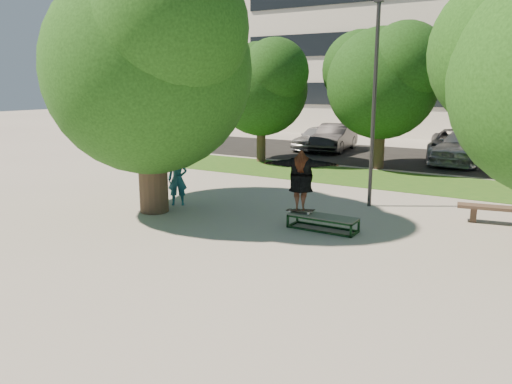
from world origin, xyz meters
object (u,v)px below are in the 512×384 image
Objects in this scene: lamppost at (374,103)px; car_grey at (456,145)px; car_silver_a at (318,138)px; grind_box at (323,223)px; car_silver_b at (467,146)px; tree_left at (148,58)px; bystander at (178,179)px; car_dark at (334,138)px.

lamppost is 1.13× the size of car_grey.
car_silver_a is 7.43m from car_grey.
grind_box is 0.33× the size of car_silver_b.
lamppost reaches higher than grind_box.
lamppost is at bearing -55.54° from car_silver_a.
tree_left reaches higher than bystander.
tree_left is 1.16× the size of lamppost.
car_silver_b is at bearing -59.65° from car_grey.
grind_box is 13.93m from car_silver_b.
car_grey is (7.43, 0.06, 0.05)m from car_silver_a.
car_dark is 0.85× the size of car_grey.
tree_left reaches higher than car_silver_a.
tree_left reaches higher than grind_box.
tree_left reaches higher than car_dark.
car_silver_a is 0.89× the size of car_dark.
bystander is 0.35× the size of car_dark.
tree_left reaches higher than lamppost.
tree_left reaches higher than car_silver_b.
car_grey is (5.75, 15.41, -3.67)m from tree_left.
lamppost is 13.19m from car_dark.
tree_left is 16.85m from car_grey.
tree_left is 1.74× the size of car_silver_a.
car_silver_b is at bearing -2.08° from car_silver_a.
car_silver_b reaches higher than car_dark.
bystander is (-4.99, 0.18, 0.63)m from grind_box.
car_silver_a is at bearing 62.95° from bystander.
car_silver_a is at bearing 171.20° from car_grey.
tree_left is 4.37× the size of bystander.
bystander is at bearing -93.67° from car_dark.
bystander reaches higher than car_silver_a.
bystander is at bearing -120.47° from car_grey.
grind_box is at bearing -101.71° from car_grey.
tree_left is at bearing -105.79° from car_silver_b.
car_silver_a is (-6.98, 11.44, -2.45)m from lamppost.
car_silver_a is (-1.82, 14.41, -0.12)m from bystander.
lamppost is at bearing 86.96° from grind_box.
car_silver_a is at bearing 121.38° from lamppost.
car_grey is at bearing 3.55° from car_silver_a.
bystander is (0.14, 0.94, -3.61)m from tree_left.
tree_left is at bearing -119.73° from car_grey.
bystander reaches higher than car_dark.
grind_box is 16.11m from car_silver_a.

